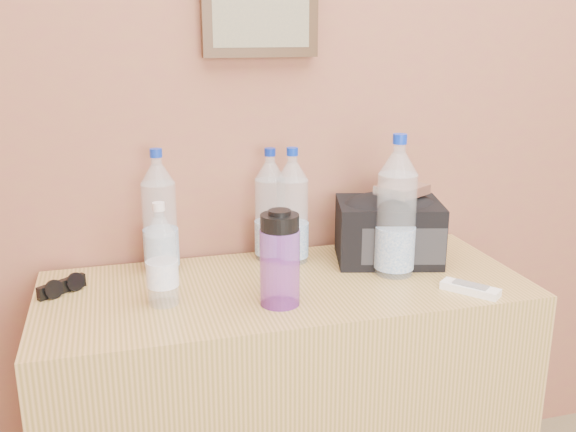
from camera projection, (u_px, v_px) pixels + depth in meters
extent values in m
plane|color=brown|center=(348.00, 27.00, 1.72)|extent=(4.00, 0.00, 4.00)
cube|color=#9F7446|center=(286.00, 415.00, 1.68)|extent=(1.19, 0.49, 0.74)
cylinder|color=white|center=(160.00, 218.00, 1.63)|extent=(0.09, 0.09, 0.28)
cylinder|color=#0F2EA7|center=(156.00, 153.00, 1.58)|extent=(0.03, 0.03, 0.02)
cylinder|color=silver|center=(292.00, 213.00, 1.70)|extent=(0.08, 0.08, 0.27)
cylinder|color=#082CB2|center=(292.00, 152.00, 1.65)|extent=(0.03, 0.03, 0.02)
cylinder|color=silver|center=(270.00, 211.00, 1.72)|extent=(0.08, 0.08, 0.27)
cylinder|color=navy|center=(270.00, 152.00, 1.68)|extent=(0.03, 0.03, 0.02)
cylinder|color=silver|center=(396.00, 214.00, 1.60)|extent=(0.10, 0.10, 0.31)
cylinder|color=#0A2DB9|center=(400.00, 139.00, 1.55)|extent=(0.03, 0.03, 0.02)
cylinder|color=silver|center=(162.00, 261.00, 1.44)|extent=(0.07, 0.07, 0.21)
cylinder|color=silver|center=(158.00, 207.00, 1.40)|extent=(0.03, 0.03, 0.02)
cylinder|color=purple|center=(280.00, 267.00, 1.44)|extent=(0.09, 0.09, 0.18)
cylinder|color=black|center=(280.00, 220.00, 1.41)|extent=(0.09, 0.09, 0.05)
cube|color=white|center=(470.00, 289.00, 1.52)|extent=(0.12, 0.13, 0.02)
cube|color=silver|center=(402.00, 190.00, 1.69)|extent=(0.15, 0.15, 0.03)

